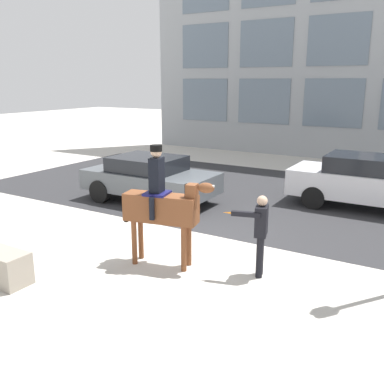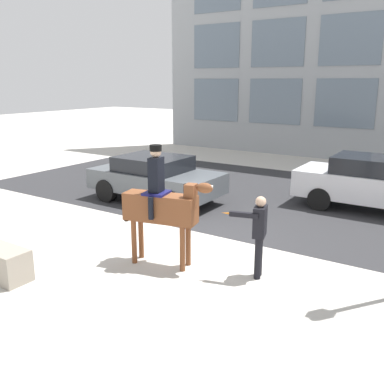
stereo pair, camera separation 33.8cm
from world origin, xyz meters
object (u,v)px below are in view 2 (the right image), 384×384
mounted_horse_lead (162,205)px  pedestrian_bystander (259,230)px  street_car_far_lane (378,183)px  street_car_near_lane (155,177)px

mounted_horse_lead → pedestrian_bystander: mounted_horse_lead is taller
street_car_far_lane → street_car_near_lane: bearing=-156.0°
pedestrian_bystander → street_car_near_lane: (-4.99, 3.25, -0.18)m
pedestrian_bystander → street_car_far_lane: size_ratio=0.35×
mounted_horse_lead → street_car_far_lane: bearing=53.6°
mounted_horse_lead → street_car_near_lane: mounted_horse_lead is taller
street_car_near_lane → street_car_far_lane: (6.06, 2.70, 0.06)m
mounted_horse_lead → street_car_far_lane: 7.13m
pedestrian_bystander → street_car_far_lane: pedestrian_bystander is taller
mounted_horse_lead → street_car_near_lane: size_ratio=0.60×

